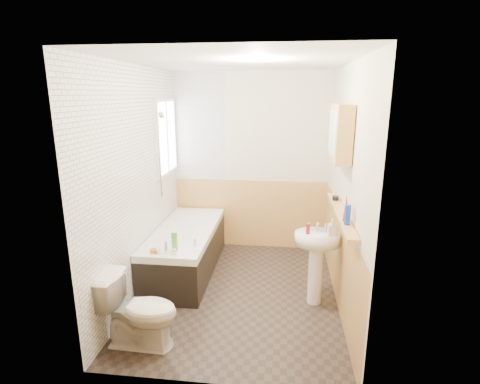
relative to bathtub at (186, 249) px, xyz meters
name	(u,v)px	position (x,y,z in m)	size (l,w,h in m)	color
floor	(238,293)	(0.73, -0.48, -0.30)	(2.80, 2.80, 0.00)	black
ceiling	(238,62)	(0.73, -0.48, 2.20)	(2.80, 2.80, 0.00)	white
wall_back	(250,163)	(0.73, 0.93, 0.95)	(2.20, 0.02, 2.50)	beige
wall_front	(213,235)	(0.73, -1.89, 0.95)	(2.20, 0.02, 2.50)	beige
wall_left	(137,184)	(-0.38, -0.48, 0.95)	(0.02, 2.80, 2.50)	beige
wall_right	(346,189)	(1.84, -0.48, 0.95)	(0.02, 2.80, 2.50)	beige
wainscot_right	(339,257)	(1.82, -0.48, 0.20)	(0.01, 2.80, 1.00)	#DEA65B
wainscot_front	(216,327)	(0.73, -1.87, 0.20)	(2.20, 0.01, 1.00)	#DEA65B
wainscot_back	(250,214)	(0.73, 0.90, 0.20)	(2.20, 0.01, 1.00)	#DEA65B
tile_cladding_left	(139,184)	(-0.36, -0.48, 0.95)	(0.01, 2.80, 2.50)	white
tile_return_back	(199,127)	(0.01, 0.90, 1.45)	(0.75, 0.01, 1.50)	white
window	(167,137)	(-0.33, 0.47, 1.35)	(0.03, 0.79, 0.99)	white
bathtub	(186,249)	(0.00, 0.00, 0.00)	(0.70, 1.74, 0.71)	black
shower_riser	(159,141)	(-0.31, 0.11, 1.35)	(0.11, 0.08, 1.22)	silver
toilet	(140,311)	(-0.03, -1.48, 0.04)	(0.38, 0.69, 0.67)	white
sink	(316,253)	(1.57, -0.58, 0.28)	(0.47, 0.38, 0.91)	white
pine_shelf	(341,213)	(1.77, -0.71, 0.77)	(0.10, 1.47, 0.03)	#DEA65B
medicine_cabinet	(340,133)	(1.74, -0.52, 1.53)	(0.16, 0.61, 0.55)	#DEA65B
foam_can	(347,215)	(1.77, -1.08, 0.87)	(0.06, 0.06, 0.18)	#19339E
green_bottle	(346,208)	(1.77, -0.98, 0.91)	(0.05, 0.05, 0.25)	maroon
black_jar	(335,198)	(1.77, -0.29, 0.81)	(0.07, 0.07, 0.05)	black
soap_bottle	(332,232)	(1.71, -0.63, 0.54)	(0.08, 0.17, 0.08)	silver
clear_bottle	(308,229)	(1.47, -0.62, 0.56)	(0.04, 0.04, 0.11)	maroon
blue_gel	(175,242)	(0.07, -0.68, 0.38)	(0.06, 0.04, 0.21)	#59C647
cream_jar	(153,251)	(-0.14, -0.76, 0.29)	(0.07, 0.07, 0.04)	orange
orange_bottle	(195,242)	(0.25, -0.54, 0.32)	(0.03, 0.03, 0.09)	silver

